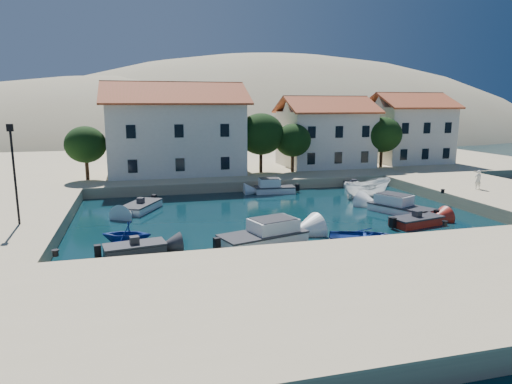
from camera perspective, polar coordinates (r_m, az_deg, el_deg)
ground at (r=26.12m, az=9.16°, el=-7.96°), size 400.00×400.00×0.00m
quay_south at (r=20.96m, az=15.95°, el=-11.63°), size 52.00×12.00×1.00m
quay_east at (r=45.41m, az=28.12°, el=-0.39°), size 11.00×20.00×1.00m
quay_west at (r=34.62m, az=-29.10°, el=-3.66°), size 8.00×20.00×1.00m
quay_north at (r=62.25m, az=-3.33°, el=3.62°), size 80.00×36.00×1.00m
hills at (r=152.72m, az=-2.76°, el=-1.11°), size 254.00×176.00×99.00m
building_left at (r=50.77m, az=-10.09°, el=7.99°), size 14.70×9.45×9.70m
building_mid at (r=56.20m, az=8.62°, el=7.57°), size 10.50×8.40×8.30m
building_right at (r=62.75m, az=18.47°, el=7.70°), size 9.45×8.40×8.80m
trees at (r=50.32m, az=2.31°, el=6.86°), size 37.30×5.30×6.45m
lamppost at (r=31.61m, az=-28.04°, el=3.03°), size 0.35×0.25×6.22m
bollards at (r=30.30m, az=11.13°, el=-3.11°), size 29.36×9.56×0.30m
motorboat_grey_sw at (r=26.97m, az=-14.90°, el=-6.92°), size 3.62×2.06×1.25m
cabin_cruiser_south at (r=28.14m, az=0.89°, el=-5.41°), size 5.84×3.76×1.60m
rowboat_south at (r=28.83m, az=14.06°, el=-6.34°), size 5.98×5.34×1.02m
motorboat_red_se at (r=34.09m, az=19.42°, el=-3.45°), size 4.08×2.48×1.25m
cabin_cruiser_east at (r=37.35m, az=17.69°, el=-1.84°), size 4.02×5.42×1.60m
boat_east at (r=43.07m, az=13.67°, el=-0.62°), size 4.98×2.27×1.87m
motorboat_white_ne at (r=46.42m, az=12.14°, el=0.64°), size 2.34×3.57×1.25m
rowboat_west at (r=29.13m, az=-15.81°, el=-6.24°), size 3.60×3.33×1.57m
motorboat_white_west at (r=37.69m, az=-14.19°, el=-1.82°), size 3.62×4.65×1.25m
cabin_cruiser_north at (r=43.80m, az=2.35°, el=0.50°), size 3.96×1.97×1.60m
pedestrian at (r=44.73m, az=26.01°, el=1.40°), size 0.64×0.45×1.69m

